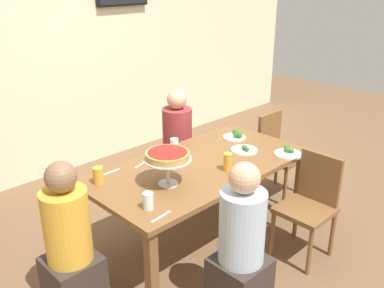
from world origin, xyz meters
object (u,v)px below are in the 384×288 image
Objects in this scene: salad_plate_spare at (288,152)px; cutlery_fork_far at (111,172)px; diner_far_right at (177,151)px; water_glass_clear_far at (148,201)px; chair_head_east at (277,151)px; salad_plate_far_diner at (244,150)px; beer_glass_amber_tall at (98,176)px; dining_table at (200,173)px; diner_near_left at (241,254)px; beer_glass_amber_short at (228,162)px; cutlery_fork_near at (142,164)px; salad_plate_near_diner at (236,136)px; chair_near_right at (310,201)px; deep_dish_pizza_stand at (168,157)px; cutlery_knife_near at (161,217)px; water_glass_clear_near at (174,145)px; diner_head_west at (70,253)px.

cutlery_fork_far is (-1.31, 0.78, -0.01)m from salad_plate_spare.
water_glass_clear_far is (-1.20, -1.02, 0.31)m from diner_far_right.
chair_head_east is at bearing 41.38° from salad_plate_spare.
salad_plate_far_diner is 1.32m from beer_glass_amber_tall.
salad_plate_spare reaches higher than dining_table.
beer_glass_amber_short is (0.50, 0.56, 0.32)m from diner_near_left.
diner_far_right is 0.93m from cutlery_fork_near.
diner_near_left is 5.29× the size of salad_plate_near_diner.
deep_dish_pizza_stand reaches higher than chair_near_right.
chair_head_east is 1.87m from cutlery_fork_far.
chair_head_east reaches higher than cutlery_knife_near.
diner_far_right is at bearing 45.10° from water_glass_clear_near.
chair_near_right reaches higher than water_glass_clear_near.
beer_glass_amber_tall reaches higher than water_glass_clear_far.
dining_table is 0.49m from salad_plate_far_diner.
beer_glass_amber_tall is at bearing 163.92° from salad_plate_far_diner.
salad_plate_near_diner is (0.22, -0.58, 0.27)m from diner_far_right.
diner_far_right is at bearing 102.25° from salad_plate_spare.
cutlery_fork_near is (-0.42, 0.57, -0.07)m from beer_glass_amber_short.
diner_far_right reaches higher than water_glass_clear_far.
diner_head_west reaches higher than chair_near_right.
cutlery_knife_near is (-0.01, -0.14, -0.06)m from water_glass_clear_far.
chair_head_east is 1.00× the size of chair_near_right.
deep_dish_pizza_stand is at bearing -168.74° from dining_table.
water_glass_clear_near is at bearing 84.29° from dining_table.
water_glass_clear_far is 0.72m from cutlery_fork_near.
diner_far_right is 1.51m from chair_near_right.
cutlery_knife_near is (0.46, -0.39, 0.25)m from diner_head_west.
deep_dish_pizza_stand is at bearing -136.37° from water_glass_clear_near.
salad_plate_far_diner reaches higher than cutlery_fork_far.
water_glass_clear_far is at bearing 30.91° from diner_near_left.
diner_near_left is (-0.43, -0.80, -0.17)m from dining_table.
water_glass_clear_far is at bearing -152.33° from deep_dish_pizza_stand.
diner_near_left is 1.00× the size of diner_head_west.
diner_head_west is 1.90m from chair_near_right.
salad_plate_spare is (0.25, -1.15, 0.27)m from diner_far_right.
deep_dish_pizza_stand is 0.54m from beer_glass_amber_short.
salad_plate_spare reaches higher than cutlery_fork_near.
beer_glass_amber_short is 1.25× the size of water_glass_clear_far.
beer_glass_amber_short is (1.30, -0.23, 0.32)m from diner_head_west.
cutlery_knife_near is (-1.29, 0.35, 0.26)m from chair_near_right.
chair_head_east reaches higher than dining_table.
water_glass_clear_near is (-0.44, 0.44, 0.04)m from salad_plate_far_diner.
chair_head_east reaches higher than water_glass_clear_far.
diner_far_right is 1.00× the size of diner_head_west.
water_glass_clear_far is (-1.96, -0.32, 0.31)m from chair_head_east.
deep_dish_pizza_stand is at bearing -46.03° from beer_glass_amber_tall.
deep_dish_pizza_stand is at bearing 36.53° from cutlery_knife_near.
salad_plate_far_diner is at bearing -125.64° from salad_plate_near_diner.
water_glass_clear_near is (1.26, 0.36, 0.31)m from diner_head_west.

